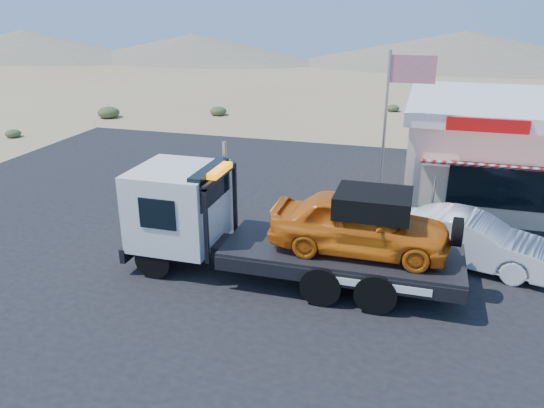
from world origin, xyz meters
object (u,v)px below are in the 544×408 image
object	(u,v)px
jerky_store	(539,148)
flagpole	(392,119)
white_sedan	(470,240)
tow_truck	(282,223)

from	to	relation	value
jerky_store	flagpole	distance (m)	7.36
white_sedan	flagpole	xyz separation A→B (m)	(-2.71, 2.77, 2.96)
white_sedan	jerky_store	world-z (taller)	jerky_store
flagpole	jerky_store	bearing A→B (deg)	38.79
jerky_store	white_sedan	bearing A→B (deg)	-111.50
tow_truck	jerky_store	xyz separation A→B (m)	(8.08, 9.54, 0.31)
flagpole	white_sedan	bearing A→B (deg)	-45.62
tow_truck	white_sedan	xyz separation A→B (m)	(5.23, 2.30, -0.88)
white_sedan	jerky_store	bearing A→B (deg)	-7.55
tow_truck	white_sedan	world-z (taller)	tow_truck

